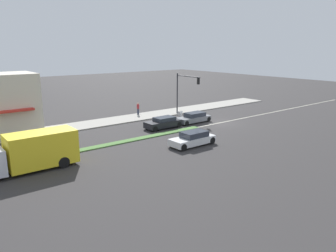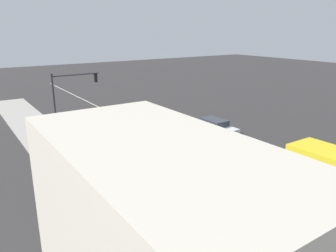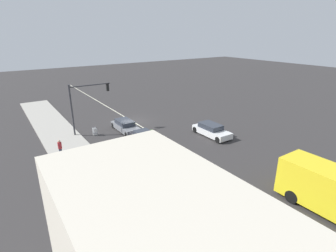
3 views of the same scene
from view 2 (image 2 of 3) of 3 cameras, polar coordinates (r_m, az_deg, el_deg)
The scene contains 10 objects.
ground_plane at distance 22.58m, azimuth 13.83°, elevation -9.12°, with size 160.00×160.00×0.00m, color #333030.
sidewalk_right at distance 17.28m, azimuth -6.43°, elevation -17.09°, with size 4.00×73.00×0.12m, color #A8A399.
lane_marking_center at distance 36.26m, azimuth -7.51°, elevation 1.08°, with size 0.16×60.00×0.01m, color beige.
building_corner_store at distance 10.79m, azimuth -1.51°, elevation -19.13°, with size 5.81×10.19×6.39m.
traffic_signal_main at distance 32.59m, azimuth -16.93°, elevation 5.78°, with size 4.59×0.34×5.60m.
pedestrian at distance 27.75m, azimuth -21.22°, elevation -2.68°, with size 0.34×0.34×1.66m.
warning_aframe_sign at distance 32.53m, azimuth -14.99°, elevation -0.40°, with size 0.45×0.53×0.84m.
suv_grey at distance 33.11m, azimuth -9.08°, elevation 0.58°, with size 1.79×4.52×1.25m.
sedan_dark at distance 28.98m, azimuth -5.02°, elevation -1.52°, with size 1.81×4.32×1.30m.
van_white at distance 31.51m, azimuth 8.23°, elevation -0.11°, with size 1.87×4.57×1.35m.
Camera 2 is at (15.45, 31.37, 9.61)m, focal length 35.00 mm.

